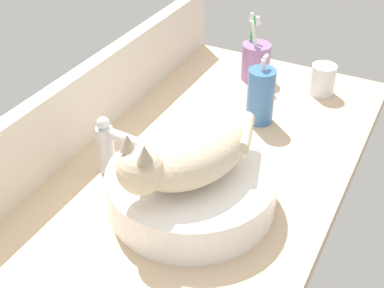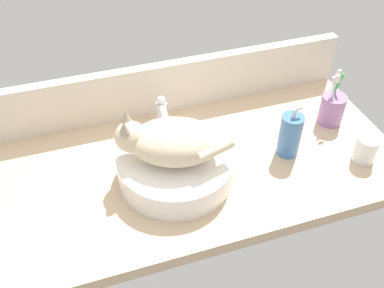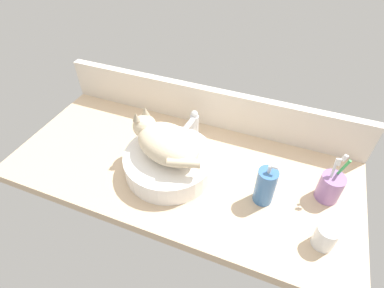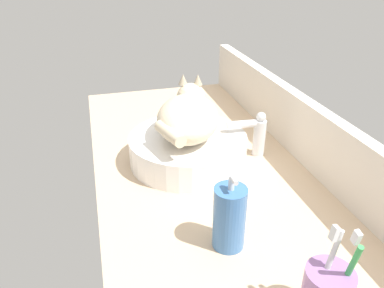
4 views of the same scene
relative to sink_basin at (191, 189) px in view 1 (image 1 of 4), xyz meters
The scene contains 8 objects.
ground_plane 7.87cm from the sink_basin, 51.25° to the left, with size 132.81×61.18×4.00cm, color #D1B28E.
backsplash_panel 33.27cm from the sink_basin, 84.45° to the left, with size 132.81×3.60×17.68cm, color silver.
sink_basin is the anchor object (origin of this frame).
cat 9.86cm from the sink_basin, 165.03° to the left, with size 30.30×23.97×14.00cm.
faucet 20.43cm from the sink_basin, 85.51° to the left, with size 3.68×11.86×13.60cm.
soap_dispenser 35.70cm from the sink_basin, ahead, with size 6.71×6.71×17.23cm.
toothbrush_cup 56.71cm from the sink_basin, ahead, with size 7.98×7.98×18.72cm.
water_glass 57.07cm from the sink_basin, 10.84° to the right, with size 6.60×6.60×8.26cm.
Camera 1 is at (-75.42, -41.04, 71.91)cm, focal length 50.00 mm.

